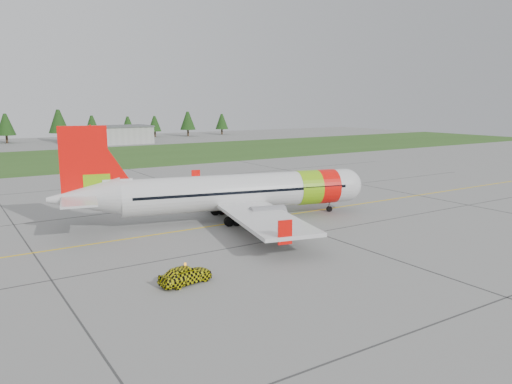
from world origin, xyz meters
TOP-DOWN VIEW (x-y plane):
  - ground at (0.00, 0.00)m, footprint 320.00×320.00m
  - aircraft at (6.05, 9.41)m, footprint 34.60×32.48m
  - follow_me_car at (-6.99, -5.93)m, footprint 1.63×1.83m
  - grass_strip at (0.00, 82.00)m, footprint 320.00×50.00m
  - taxi_guideline at (0.00, 8.00)m, footprint 120.00×0.25m
  - hangar_east at (25.00, 118.00)m, footprint 24.00×12.00m
  - treeline at (0.00, 138.00)m, footprint 160.00×8.00m

SIDE VIEW (x-z plane):
  - ground at x=0.00m, z-range 0.00..0.00m
  - taxi_guideline at x=0.00m, z-range 0.00..0.02m
  - grass_strip at x=0.00m, z-range 0.00..0.03m
  - follow_me_car at x=-6.99m, z-range 0.00..4.01m
  - hangar_east at x=25.00m, z-range 0.00..5.20m
  - aircraft at x=6.05m, z-range -2.25..8.37m
  - treeline at x=0.00m, z-range 0.00..10.00m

